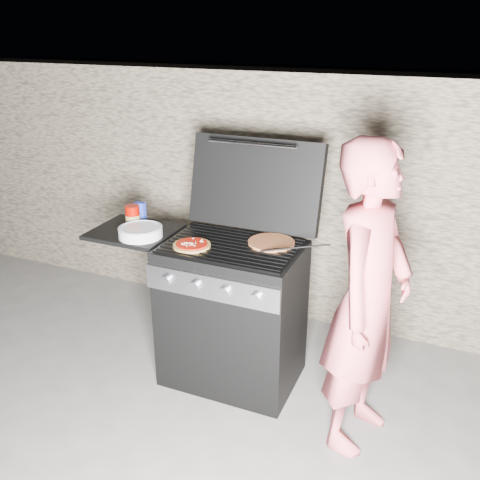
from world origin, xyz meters
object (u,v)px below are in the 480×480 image
at_px(person, 368,301).
at_px(gas_grill, 196,306).
at_px(sauce_jar, 133,216).
at_px(pizza_topped, 192,245).

bearing_deg(person, gas_grill, 91.72).
relative_size(sauce_jar, person, 0.08).
distance_m(pizza_topped, person, 1.04).
height_order(gas_grill, sauce_jar, sauce_jar).
bearing_deg(sauce_jar, person, -9.02).
bearing_deg(gas_grill, sauce_jar, 173.69).
bearing_deg(sauce_jar, gas_grill, -6.31).
bearing_deg(person, sauce_jar, 92.87).
xyz_separation_m(gas_grill, sauce_jar, (-0.46, 0.05, 0.52)).
relative_size(gas_grill, pizza_topped, 6.22).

